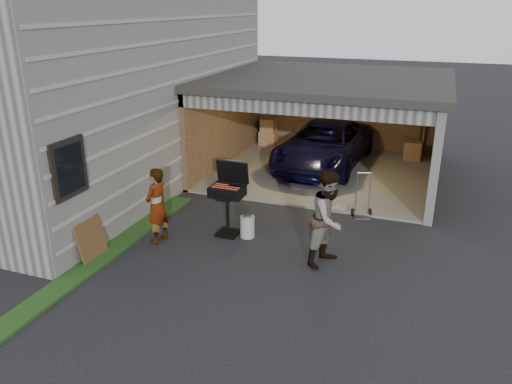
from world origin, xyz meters
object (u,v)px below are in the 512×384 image
Objects in this scene: hand_truck at (362,208)px; plywood_panel at (91,240)px; woman at (157,206)px; minivan at (324,147)px; propane_tank at (247,227)px; bbq_grill at (228,193)px; man at (329,218)px.

plywood_panel is at bearing -160.04° from hand_truck.
woman reaches higher than plywood_panel.
minivan is at bearing 169.11° from woman.
minivan is 6.64m from woman.
propane_tank is 0.57× the size of plywood_panel.
minivan is 10.07× the size of propane_tank.
woman is at bearing 53.61° from plywood_panel.
plywood_panel is (-3.02, -7.43, -0.26)m from minivan.
minivan is at bearing 67.85° from plywood_panel.
bbq_grill reaches higher than minivan.
woman is at bearing -105.94° from minivan.
bbq_grill is at bearing -163.35° from hand_truck.
man is 2.11m from propane_tank.
hand_truck is at bearing 15.67° from man.
man is (1.45, -5.94, 0.28)m from minivan.
hand_truck is (2.21, 1.98, -0.02)m from propane_tank.
plywood_panel is at bearing -108.97° from minivan.
man is 2.27× the size of plywood_panel.
bbq_grill is (-2.36, 0.53, 0.01)m from man.
man is 1.69× the size of hand_truck.
minivan is 5.49m from bbq_grill.
bbq_grill is 0.85m from propane_tank.
minivan reaches higher than propane_tank.
bbq_grill is at bearing 179.98° from propane_tank.
propane_tank is at bearing -158.16° from hand_truck.
hand_truck is at bearing 41.84° from propane_tank.
woman is (-2.18, -6.28, 0.16)m from minivan.
minivan is 5.78× the size of plywood_panel.
plywood_panel is (-2.57, -2.02, 0.17)m from propane_tank.
propane_tank is at bearing 38.26° from plywood_panel.
woman reaches higher than hand_truck.
man is at bearing -15.57° from propane_tank.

